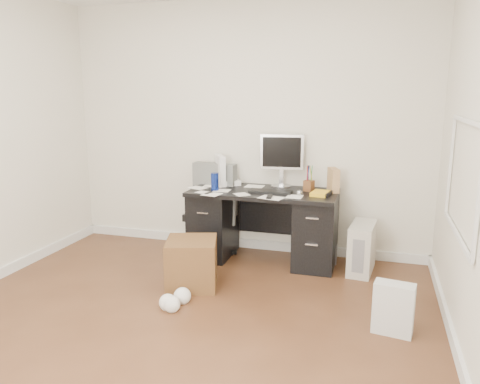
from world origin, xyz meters
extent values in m
plane|color=#462816|center=(0.00, 0.00, 0.00)|extent=(4.00, 4.00, 0.00)
cube|color=silver|center=(0.00, 2.00, 1.35)|extent=(4.00, 0.02, 2.70)
cube|color=silver|center=(0.00, 1.99, 0.05)|extent=(4.00, 0.03, 0.10)
cube|color=silver|center=(1.99, 0.00, 0.05)|extent=(0.03, 4.00, 0.10)
cube|color=black|center=(0.30, 1.65, 0.73)|extent=(1.50, 0.70, 0.04)
cube|color=black|center=(-0.25, 1.65, 0.35)|extent=(0.40, 0.60, 0.71)
cube|color=black|center=(0.85, 1.65, 0.35)|extent=(0.40, 0.60, 0.71)
cube|color=black|center=(0.30, 1.98, 0.45)|extent=(0.70, 0.03, 0.51)
cube|color=black|center=(0.39, 1.57, 0.76)|extent=(0.43, 0.15, 0.02)
sphere|color=#B4B5B9|center=(0.69, 1.53, 0.78)|extent=(0.06, 0.06, 0.05)
cylinder|color=navy|center=(-0.18, 1.52, 0.84)|extent=(0.10, 0.10, 0.18)
cube|color=white|center=(-0.23, 1.82, 0.91)|extent=(0.25, 0.31, 0.33)
cube|color=#A1744D|center=(0.99, 1.81, 0.87)|extent=(0.17, 0.23, 0.24)
cube|color=yellow|center=(0.89, 1.60, 0.77)|extent=(0.20, 0.24, 0.04)
cube|color=#B9B6A7|center=(1.31, 1.61, 0.24)|extent=(0.27, 0.51, 0.49)
cube|color=silver|center=(1.58, 0.43, 0.19)|extent=(0.32, 0.25, 0.39)
cube|color=#462A15|center=(-0.16, 0.80, 0.22)|extent=(0.55, 0.55, 0.44)
cube|color=slate|center=(0.91, 1.83, 0.09)|extent=(0.32, 0.26, 0.18)
camera|label=1|loc=(1.40, -2.92, 1.75)|focal=35.00mm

